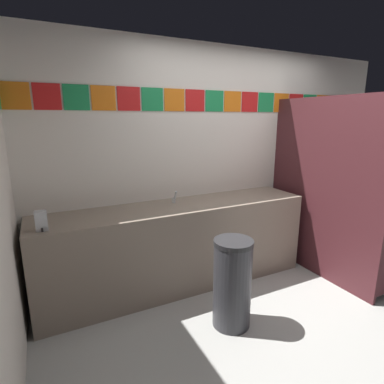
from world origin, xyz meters
The scene contains 8 objects.
ground_plane centered at (0.00, 0.00, 0.00)m, with size 9.99×9.99×0.00m, color #9E9E99.
wall_back centered at (0.00, 1.48, 1.27)m, with size 4.54×0.09×2.52m.
vanity_counter centered at (-0.82, 1.15, 0.45)m, with size 2.81×0.58×0.88m.
faucet_center centered at (-0.82, 1.24, 0.93)m, with size 0.04×0.10×0.14m.
soap_dispenser centered at (-2.07, 0.98, 0.96)m, with size 0.09×0.09×0.16m.
stall_divider centered at (0.86, 0.44, 0.98)m, with size 0.92×1.49×1.97m.
toilet centered at (1.28, 1.06, 0.30)m, with size 0.39×0.49×0.74m.
trash_bin centered at (-0.68, 0.34, 0.39)m, with size 0.33×0.33×0.78m.
Camera 1 is at (-2.02, -1.59, 1.75)m, focal length 28.66 mm.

